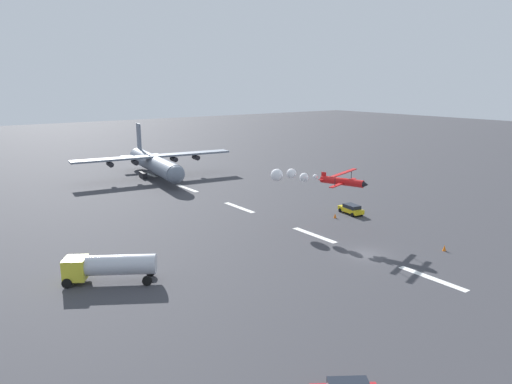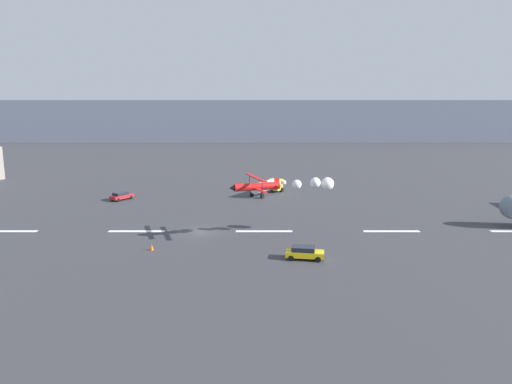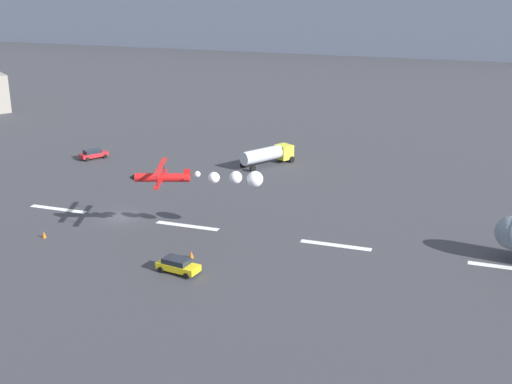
% 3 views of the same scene
% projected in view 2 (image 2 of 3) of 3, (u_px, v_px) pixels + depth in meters
% --- Properties ---
extents(ground_plane, '(440.00, 440.00, 0.00)m').
position_uv_depth(ground_plane, '(199.00, 231.00, 64.02)').
color(ground_plane, '#38383D').
rests_on(ground_plane, ground).
extents(runway_stripe_3, '(8.00, 0.90, 0.01)m').
position_uv_depth(runway_stripe_3, '(8.00, 231.00, 63.96)').
color(runway_stripe_3, white).
rests_on(runway_stripe_3, ground).
extents(runway_stripe_4, '(8.00, 0.90, 0.01)m').
position_uv_depth(runway_stripe_4, '(136.00, 231.00, 64.00)').
color(runway_stripe_4, white).
rests_on(runway_stripe_4, ground).
extents(runway_stripe_5, '(8.00, 0.90, 0.01)m').
position_uv_depth(runway_stripe_5, '(263.00, 231.00, 64.04)').
color(runway_stripe_5, white).
rests_on(runway_stripe_5, ground).
extents(runway_stripe_6, '(8.00, 0.90, 0.01)m').
position_uv_depth(runway_stripe_6, '(390.00, 231.00, 64.08)').
color(runway_stripe_6, white).
rests_on(runway_stripe_6, ground).
extents(mountain_ridge_distant, '(396.00, 16.00, 21.08)m').
position_uv_depth(mountain_ridge_distant, '(240.00, 121.00, 234.64)').
color(mountain_ridge_distant, slate).
rests_on(mountain_ridge_distant, ground).
extents(stunt_biplane_red, '(14.34, 8.00, 2.41)m').
position_uv_depth(stunt_biplane_red, '(292.00, 185.00, 60.59)').
color(stunt_biplane_red, red).
extents(fuel_tanker_truck, '(7.02, 9.13, 2.90)m').
position_uv_depth(fuel_tanker_truck, '(266.00, 186.00, 90.97)').
color(fuel_tanker_truck, yellow).
rests_on(fuel_tanker_truck, ground).
extents(followme_car_yellow, '(4.61, 2.57, 1.52)m').
position_uv_depth(followme_car_yellow, '(303.00, 252.00, 52.11)').
color(followme_car_yellow, yellow).
rests_on(followme_car_yellow, ground).
extents(airport_staff_sedan, '(3.93, 4.64, 1.52)m').
position_uv_depth(airport_staff_sedan, '(120.00, 196.00, 85.67)').
color(airport_staff_sedan, '#B21E23').
rests_on(airport_staff_sedan, ground).
extents(traffic_cone_near, '(0.44, 0.44, 0.75)m').
position_uv_depth(traffic_cone_near, '(151.00, 247.00, 55.46)').
color(traffic_cone_near, orange).
rests_on(traffic_cone_near, ground).
extents(traffic_cone_far, '(0.44, 0.44, 0.75)m').
position_uv_depth(traffic_cone_far, '(299.00, 246.00, 55.84)').
color(traffic_cone_far, orange).
rests_on(traffic_cone_far, ground).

